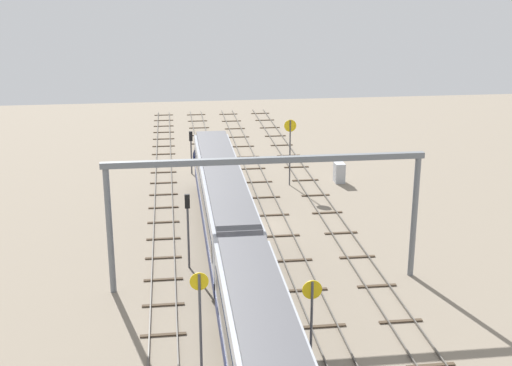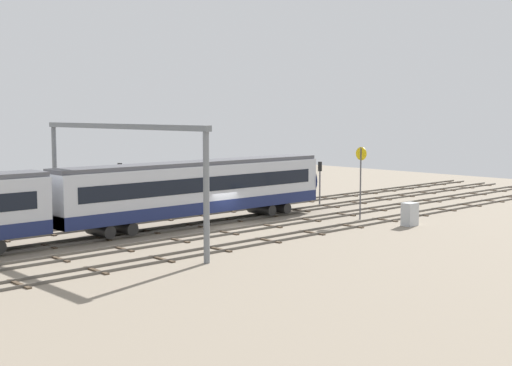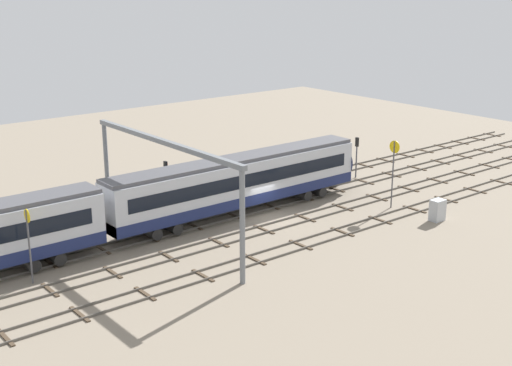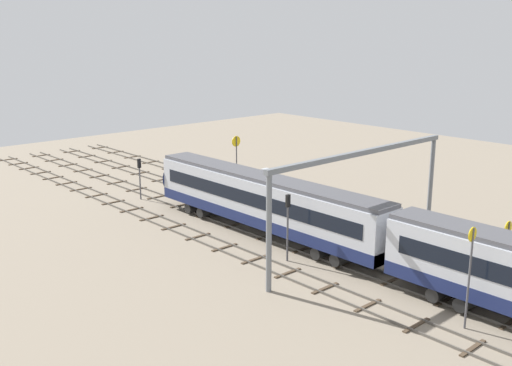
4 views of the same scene
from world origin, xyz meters
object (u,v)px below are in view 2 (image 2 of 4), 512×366
(speed_sign_far_trackside, at_px, (361,172))
(overhead_gantry, at_px, (119,152))
(signal_light_trackside_departure, at_px, (120,186))
(signal_light_trackside_approach, at_px, (320,176))
(relay_cabinet, at_px, (410,214))
(train, at_px, (56,205))

(speed_sign_far_trackside, bearing_deg, overhead_gantry, 165.91)
(overhead_gantry, bearing_deg, signal_light_trackside_departure, 57.57)
(speed_sign_far_trackside, distance_m, signal_light_trackside_departure, 19.15)
(overhead_gantry, distance_m, signal_light_trackside_approach, 24.65)
(relay_cabinet, bearing_deg, overhead_gantry, 154.44)
(signal_light_trackside_approach, height_order, relay_cabinet, signal_light_trackside_approach)
(signal_light_trackside_departure, bearing_deg, train, -158.28)
(speed_sign_far_trackside, xyz_separation_m, relay_cabinet, (0.28, -4.57, -3.03))
(overhead_gantry, distance_m, relay_cabinet, 22.56)
(speed_sign_far_trackside, height_order, signal_light_trackside_approach, speed_sign_far_trackside)
(signal_light_trackside_departure, xyz_separation_m, relay_cabinet, (16.92, -14.02, -2.32))
(speed_sign_far_trackside, bearing_deg, train, 163.55)
(overhead_gantry, relative_size, relay_cabinet, 10.59)
(train, relative_size, speed_sign_far_trackside, 8.54)
(train, height_order, signal_light_trackside_approach, train)
(speed_sign_far_trackside, distance_m, signal_light_trackside_approach, 9.73)
(overhead_gantry, relative_size, speed_sign_far_trackside, 3.19)
(overhead_gantry, xyz_separation_m, relay_cabinet, (19.81, -9.47, -5.17))
(speed_sign_far_trackside, bearing_deg, signal_light_trackside_approach, 61.31)
(overhead_gantry, bearing_deg, relay_cabinet, -25.56)
(signal_light_trackside_departure, distance_m, relay_cabinet, 22.09)
(train, bearing_deg, relay_cabinet, -25.95)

